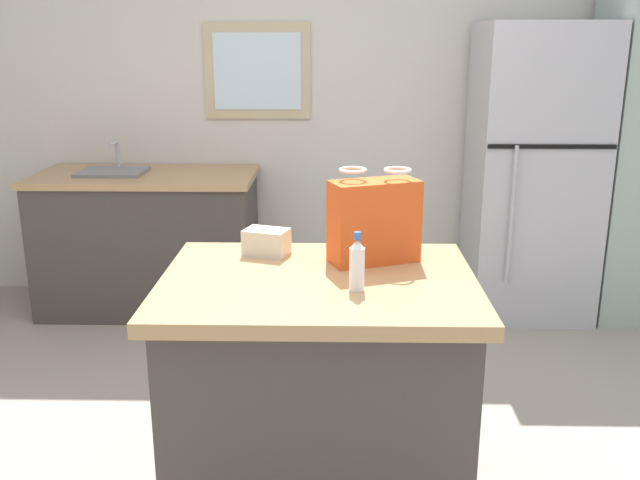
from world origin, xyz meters
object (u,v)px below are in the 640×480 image
at_px(tall_cabinet, 638,145).
at_px(refrigerator, 533,173).
at_px(small_box, 267,242).
at_px(shopping_bag, 374,221).
at_px(bottle, 357,265).
at_px(kitchen_island, 318,389).

bearing_deg(tall_cabinet, refrigerator, -179.97).
height_order(refrigerator, small_box, refrigerator).
relative_size(refrigerator, shopping_bag, 5.03).
bearing_deg(shopping_bag, tall_cabinet, 45.84).
height_order(tall_cabinet, shopping_bag, tall_cabinet).
xyz_separation_m(refrigerator, bottle, (-1.14, -2.06, 0.08)).
height_order(tall_cabinet, bottle, tall_cabinet).
height_order(refrigerator, shopping_bag, refrigerator).
xyz_separation_m(refrigerator, tall_cabinet, (0.62, 0.00, 0.18)).
bearing_deg(small_box, shopping_bag, -10.28).
relative_size(kitchen_island, refrigerator, 0.62).
bearing_deg(kitchen_island, small_box, 127.84).
relative_size(kitchen_island, small_box, 6.73).
bearing_deg(small_box, tall_cabinet, 38.46).
bearing_deg(refrigerator, tall_cabinet, 0.03).
bearing_deg(tall_cabinet, kitchen_island, -134.42).
relative_size(tall_cabinet, small_box, 13.03).
xyz_separation_m(tall_cabinet, bottle, (-1.77, -2.06, -0.10)).
distance_m(refrigerator, bottle, 2.35).
distance_m(kitchen_island, refrigerator, 2.36).
bearing_deg(refrigerator, small_box, -131.54).
xyz_separation_m(tall_cabinet, shopping_bag, (-1.69, -1.74, -0.03)).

